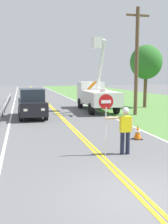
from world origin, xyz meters
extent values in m
plane|color=#5B5B5E|center=(0.00, 0.00, 0.00)|extent=(160.00, 160.00, 0.00)
cube|color=#517F3D|center=(11.60, 20.00, 0.00)|extent=(16.00, 110.00, 0.01)
cube|color=yellow|center=(-0.09, 20.00, 0.01)|extent=(0.11, 110.00, 0.01)
cube|color=yellow|center=(0.09, 20.00, 0.01)|extent=(0.11, 110.00, 0.01)
cube|color=silver|center=(3.60, 20.00, 0.01)|extent=(0.12, 110.00, 0.01)
cube|color=silver|center=(-3.60, 20.00, 0.01)|extent=(0.12, 110.00, 0.01)
cylinder|color=#1E2338|center=(1.10, 3.51, 0.44)|extent=(0.16, 0.16, 0.88)
cylinder|color=#1E2338|center=(0.88, 3.51, 0.44)|extent=(0.16, 0.16, 0.88)
cube|color=yellow|center=(0.99, 3.51, 1.18)|extent=(0.41, 0.25, 0.60)
cylinder|color=tan|center=(0.49, 3.52, 1.43)|extent=(0.60, 0.11, 0.09)
cylinder|color=tan|center=(1.23, 3.50, 1.21)|extent=(0.09, 0.09, 0.48)
sphere|color=tan|center=(0.99, 3.51, 1.65)|extent=(0.22, 0.22, 0.22)
sphere|color=white|center=(0.99, 3.51, 1.70)|extent=(0.25, 0.25, 0.25)
cylinder|color=silver|center=(0.21, 3.53, 0.92)|extent=(0.04, 0.04, 1.85)
cylinder|color=#B71414|center=(0.21, 3.53, 2.05)|extent=(0.56, 0.03, 0.56)
cube|color=white|center=(0.21, 3.52, 2.05)|extent=(0.38, 0.01, 0.12)
cube|color=silver|center=(3.54, 14.92, 1.21)|extent=(2.39, 4.65, 1.10)
cube|color=silver|center=(3.61, 18.37, 1.46)|extent=(2.24, 2.14, 2.00)
cube|color=#1E2833|center=(3.63, 19.40, 1.76)|extent=(1.98, 0.10, 0.90)
cylinder|color=silver|center=(3.52, 14.00, 1.88)|extent=(0.56, 0.56, 0.24)
cylinder|color=silver|center=(3.54, 14.95, 3.89)|extent=(0.28, 2.11, 3.86)
cube|color=white|center=(3.56, 15.89, 5.76)|extent=(0.92, 0.92, 0.80)
cube|color=orange|center=(2.32, 13.15, 2.31)|extent=(0.61, 0.81, 0.59)
cylinder|color=black|center=(2.57, 18.19, 0.46)|extent=(0.34, 0.93, 0.92)
cylinder|color=black|center=(4.63, 18.15, 0.46)|extent=(0.34, 0.93, 0.92)
cylinder|color=black|center=(2.49, 13.91, 0.46)|extent=(0.34, 0.93, 0.92)
cylinder|color=black|center=(4.55, 13.87, 0.46)|extent=(0.34, 0.93, 0.92)
cube|color=black|center=(-2.08, 13.54, 0.80)|extent=(1.94, 4.64, 0.92)
cube|color=#1E2833|center=(-2.08, 13.54, 1.68)|extent=(1.68, 2.89, 0.84)
cube|color=#EAEACC|center=(-1.48, 11.27, 0.85)|extent=(0.24, 0.07, 0.16)
cube|color=#EAEACC|center=(-2.58, 11.25, 0.85)|extent=(0.24, 0.07, 0.16)
cylinder|color=black|center=(-1.23, 12.13, 0.34)|extent=(0.29, 0.69, 0.68)
cylinder|color=black|center=(-2.87, 12.09, 0.34)|extent=(0.29, 0.69, 0.68)
cylinder|color=black|center=(-1.29, 14.98, 0.34)|extent=(0.29, 0.69, 0.68)
cylinder|color=black|center=(-2.93, 14.94, 0.34)|extent=(0.29, 0.69, 0.68)
cylinder|color=brown|center=(5.79, 13.01, 4.03)|extent=(0.28, 0.28, 8.06)
cube|color=brown|center=(5.79, 13.01, 7.46)|extent=(1.80, 0.14, 0.14)
cone|color=orange|center=(2.51, 5.62, 0.35)|extent=(0.36, 0.36, 0.70)
cylinder|color=white|center=(2.51, 5.62, 0.39)|extent=(0.25, 0.25, 0.08)
cube|color=black|center=(2.51, 5.62, 0.01)|extent=(0.40, 0.40, 0.03)
cube|color=#9EA0A3|center=(-4.20, 15.51, 0.55)|extent=(0.06, 32.00, 0.32)
cube|color=#4C4C51|center=(-4.20, 12.08, 0.28)|extent=(0.10, 0.10, 0.55)
cube|color=#4C4C51|center=(-4.20, 14.37, 0.28)|extent=(0.10, 0.10, 0.55)
cube|color=#4C4C51|center=(-4.20, 16.65, 0.28)|extent=(0.10, 0.10, 0.55)
cube|color=#4C4C51|center=(-4.20, 18.94, 0.28)|extent=(0.10, 0.10, 0.55)
cube|color=#4C4C51|center=(-4.20, 21.22, 0.28)|extent=(0.10, 0.10, 0.55)
cube|color=#4C4C51|center=(-4.20, 23.51, 0.28)|extent=(0.10, 0.10, 0.55)
cube|color=#4C4C51|center=(-4.20, 25.79, 0.28)|extent=(0.10, 0.10, 0.55)
cube|color=#4C4C51|center=(-4.20, 28.08, 0.28)|extent=(0.10, 0.10, 0.55)
cube|color=#4C4C51|center=(-4.20, 30.37, 0.28)|extent=(0.10, 0.10, 0.55)
cylinder|color=brown|center=(8.74, 17.27, 1.50)|extent=(0.32, 0.32, 3.00)
ellipsoid|color=#286623|center=(8.74, 17.27, 4.30)|extent=(3.00, 3.00, 3.20)
camera|label=1|loc=(-2.85, -5.61, 2.98)|focal=41.86mm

